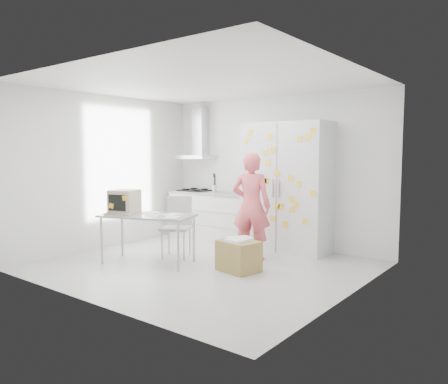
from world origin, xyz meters
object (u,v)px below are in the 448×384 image
Objects in this scene: chair at (177,223)px; cardboard_box at (239,255)px; person at (251,206)px; desk at (133,208)px.

chair is 1.36m from cardboard_box.
person is 2.74× the size of cardboard_box.
cardboard_box is (1.31, -0.12, -0.33)m from chair.
cardboard_box is (0.26, -0.70, -0.63)m from person.
person is at bearing 110.32° from cardboard_box.
person is 1.85m from desk.
cardboard_box is (1.64, 0.53, -0.61)m from desk.
desk is 2.48× the size of cardboard_box.
person is 1.10× the size of desk.
desk is at bearing -144.15° from chair.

